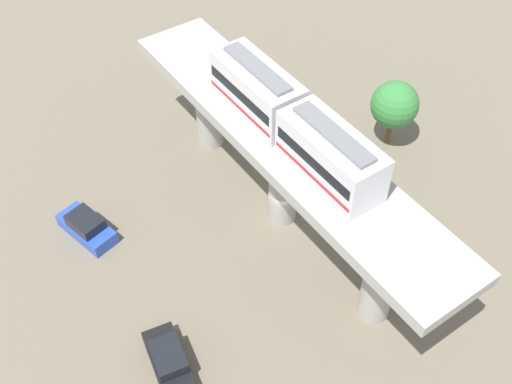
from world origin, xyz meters
TOP-DOWN VIEW (x-y plane):
  - ground_plane at (0.00, 0.00)m, footprint 120.00×120.00m
  - viaduct at (0.00, 0.00)m, footprint 5.20×28.00m
  - train at (0.00, 0.50)m, footprint 2.64×13.55m
  - parked_car_black at (11.75, 5.35)m, footprint 2.55×4.46m
  - parked_car_blue at (11.49, -6.05)m, footprint 2.74×4.51m
  - tree_near_viaduct at (-10.91, -1.31)m, footprint 3.48×3.48m

SIDE VIEW (x-z plane):
  - ground_plane at x=0.00m, z-range 0.00..0.00m
  - parked_car_black at x=11.75m, z-range -0.14..1.62m
  - parked_car_blue at x=11.49m, z-range -0.14..1.62m
  - tree_near_viaduct at x=-10.91m, z-range 0.97..6.43m
  - viaduct at x=0.00m, z-range 1.88..9.19m
  - train at x=0.00m, z-range 7.23..10.47m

